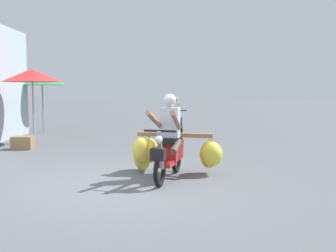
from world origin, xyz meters
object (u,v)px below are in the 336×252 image
(market_umbrella_near_shop, at_px, (32,75))
(produce_crate, at_px, (23,143))
(motorbike_main_loaded, at_px, (168,149))
(motorbike_distant_ahead_left, at_px, (176,119))
(market_umbrella_further_along, at_px, (42,79))

(market_umbrella_near_shop, xyz_separation_m, produce_crate, (0.08, -1.21, -1.91))
(motorbike_main_loaded, distance_m, motorbike_distant_ahead_left, 6.85)
(motorbike_distant_ahead_left, relative_size, market_umbrella_further_along, 0.70)
(market_umbrella_further_along, bearing_deg, motorbike_main_loaded, -58.38)
(motorbike_main_loaded, xyz_separation_m, produce_crate, (-4.00, 3.34, -0.32))
(market_umbrella_further_along, height_order, produce_crate, market_umbrella_further_along)
(market_umbrella_near_shop, relative_size, market_umbrella_further_along, 1.01)
(motorbike_main_loaded, relative_size, motorbike_distant_ahead_left, 1.23)
(produce_crate, bearing_deg, motorbike_main_loaded, -39.84)
(motorbike_distant_ahead_left, xyz_separation_m, market_umbrella_near_shop, (-4.49, -2.28, 1.53))
(motorbike_main_loaded, xyz_separation_m, market_umbrella_further_along, (-4.75, 7.72, 1.56))
(produce_crate, bearing_deg, market_umbrella_further_along, 99.73)
(motorbike_main_loaded, xyz_separation_m, motorbike_distant_ahead_left, (0.40, 6.84, 0.07))
(market_umbrella_near_shop, bearing_deg, market_umbrella_further_along, 101.97)
(motorbike_main_loaded, bearing_deg, market_umbrella_further_along, 121.62)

